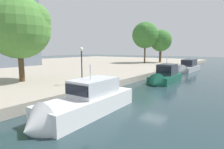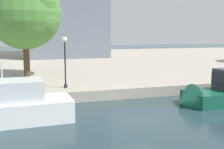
{
  "view_description": "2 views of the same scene",
  "coord_description": "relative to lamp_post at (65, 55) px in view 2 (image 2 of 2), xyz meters",
  "views": [
    {
      "loc": [
        -17.25,
        -7.41,
        4.66
      ],
      "look_at": [
        -1.59,
        4.18,
        1.97
      ],
      "focal_mm": 29.34,
      "sensor_mm": 36.0,
      "label": 1
    },
    {
      "loc": [
        -6.13,
        -14.74,
        5.07
      ],
      "look_at": [
        0.27,
        6.08,
        1.88
      ],
      "focal_mm": 44.09,
      "sensor_mm": 36.0,
      "label": 2
    }
  ],
  "objects": [
    {
      "name": "ground_plane",
      "position": [
        3.32,
        -6.98,
        -3.43
      ],
      "size": [
        220.0,
        220.0,
        0.0
      ],
      "primitive_type": "plane",
      "color": "#23383D"
    },
    {
      "name": "dock_promenade",
      "position": [
        3.32,
        25.69,
        -3.01
      ],
      "size": [
        120.0,
        55.0,
        0.83
      ],
      "primitive_type": "cube",
      "color": "#A39989",
      "rests_on": "ground_plane"
    },
    {
      "name": "lamp_post",
      "position": [
        0.0,
        0.0,
        0.0
      ],
      "size": [
        0.42,
        0.42,
        4.05
      ],
      "color": "black",
      "rests_on": "dock_promenade"
    },
    {
      "name": "tree_0",
      "position": [
        -2.68,
        6.9,
        3.78
      ],
      "size": [
        7.22,
        7.22,
        9.94
      ],
      "color": "#4C3823",
      "rests_on": "dock_promenade"
    }
  ]
}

